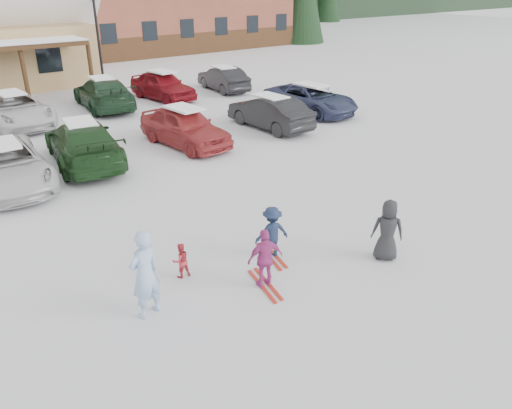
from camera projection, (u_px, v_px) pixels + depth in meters
ground at (271, 258)px, 12.17m from camera, size 160.00×160.00×0.00m
lamp_post at (96, 24)px, 30.56m from camera, size 0.50×0.25×6.37m
adult_skier at (145, 274)px, 9.78m from camera, size 0.78×0.61×1.90m
toddler_red at (181, 260)px, 11.27m from camera, size 0.44×0.36×0.84m
child_navy at (272, 232)px, 12.00m from camera, size 0.95×0.69×1.32m
skis_child_navy at (272, 255)px, 12.27m from camera, size 0.55×1.40×0.03m
child_magenta at (265, 258)px, 10.82m from camera, size 0.87×0.52×1.39m
skis_child_magenta at (265, 285)px, 11.10m from camera, size 0.52×1.41×0.03m
bystander_dark at (388, 230)px, 11.86m from camera, size 0.87×0.88×1.53m
parked_car_2 at (5, 165)px, 16.10m from camera, size 2.67×5.30×1.44m
parked_car_3 at (83, 143)px, 18.01m from camera, size 3.02×5.66×1.56m
parked_car_4 at (185, 127)px, 19.99m from camera, size 2.24×4.67×1.54m
parked_car_5 at (270, 112)px, 22.27m from camera, size 1.65×4.46×1.46m
parked_car_6 at (310, 99)px, 24.83m from camera, size 2.74×5.24×1.41m
parked_car_10 at (13, 109)px, 22.70m from camera, size 2.84×5.58×1.51m
parked_car_11 at (103, 93)px, 25.63m from camera, size 2.82×5.61×1.56m
parked_car_12 at (163, 85)px, 27.56m from camera, size 2.32×4.67×1.53m
parked_car_13 at (223, 79)px, 29.67m from camera, size 1.94×4.37×1.39m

